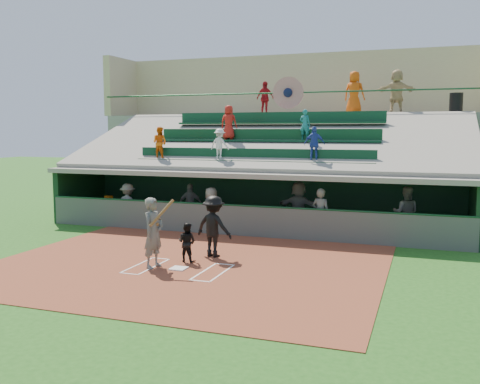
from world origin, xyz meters
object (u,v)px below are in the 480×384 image
(catcher, at_px, (187,242))
(water_cooler, at_px, (109,200))
(white_table, at_px, (110,213))
(home_plate, at_px, (179,268))
(trash_bin, at_px, (456,103))
(batter_at_plate, at_px, (153,233))

(catcher, height_order, water_cooler, catcher)
(catcher, distance_m, white_table, 7.85)
(home_plate, distance_m, catcher, 1.01)
(water_cooler, distance_m, trash_bin, 15.51)
(batter_at_plate, xyz_separation_m, water_cooler, (-5.34, 5.97, -0.07))
(home_plate, bearing_deg, catcher, 99.09)
(white_table, height_order, trash_bin, trash_bin)
(white_table, relative_size, trash_bin, 0.97)
(trash_bin, bearing_deg, home_plate, -121.15)
(batter_at_plate, height_order, catcher, batter_at_plate)
(batter_at_plate, bearing_deg, home_plate, 5.49)
(batter_at_plate, distance_m, catcher, 1.16)
(batter_at_plate, distance_m, white_table, 8.09)
(catcher, height_order, white_table, catcher)
(catcher, bearing_deg, home_plate, 104.73)
(catcher, xyz_separation_m, water_cooler, (-5.93, 5.07, 0.35))
(white_table, height_order, water_cooler, water_cooler)
(batter_at_plate, bearing_deg, trash_bin, 56.60)
(trash_bin, bearing_deg, catcher, -123.42)
(water_cooler, bearing_deg, home_plate, -44.22)
(white_table, bearing_deg, home_plate, -67.13)
(home_plate, height_order, catcher, catcher)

